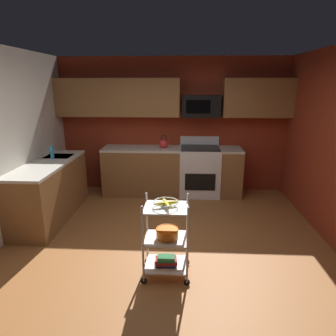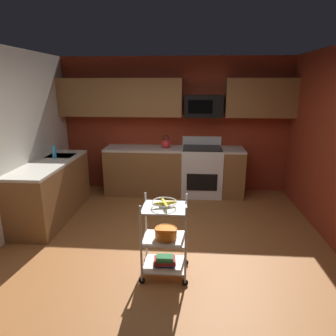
% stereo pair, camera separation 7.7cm
% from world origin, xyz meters
% --- Properties ---
extents(floor, '(4.40, 4.80, 0.04)m').
position_xyz_m(floor, '(0.00, 0.00, -0.02)').
color(floor, '#995B2D').
rests_on(floor, ground).
extents(wall_back, '(4.52, 0.06, 2.60)m').
position_xyz_m(wall_back, '(0.00, 2.43, 1.30)').
color(wall_back, maroon).
rests_on(wall_back, ground).
extents(counter_run, '(3.53, 2.39, 0.92)m').
position_xyz_m(counter_run, '(-0.78, 1.61, 0.46)').
color(counter_run, brown).
rests_on(counter_run, ground).
extents(oven_range, '(0.76, 0.65, 1.10)m').
position_xyz_m(oven_range, '(0.53, 2.10, 0.48)').
color(oven_range, white).
rests_on(oven_range, ground).
extents(upper_cabinets, '(4.40, 0.33, 0.70)m').
position_xyz_m(upper_cabinets, '(-0.12, 2.24, 1.85)').
color(upper_cabinets, brown).
extents(microwave, '(0.70, 0.39, 0.40)m').
position_xyz_m(microwave, '(0.53, 2.21, 1.70)').
color(microwave, black).
extents(rolling_cart, '(0.54, 0.40, 0.91)m').
position_xyz_m(rolling_cart, '(0.04, -0.50, 0.45)').
color(rolling_cart, silver).
rests_on(rolling_cart, ground).
extents(fruit_bowl, '(0.27, 0.27, 0.07)m').
position_xyz_m(fruit_bowl, '(0.04, -0.50, 0.88)').
color(fruit_bowl, silver).
rests_on(fruit_bowl, rolling_cart).
extents(mixing_bowl_large, '(0.25, 0.25, 0.11)m').
position_xyz_m(mixing_bowl_large, '(0.05, -0.50, 0.52)').
color(mixing_bowl_large, orange).
rests_on(mixing_bowl_large, rolling_cart).
extents(book_stack, '(0.26, 0.20, 0.08)m').
position_xyz_m(book_stack, '(0.04, -0.50, 0.17)').
color(book_stack, '#1E4C8C').
rests_on(book_stack, rolling_cart).
extents(kettle, '(0.21, 0.18, 0.26)m').
position_xyz_m(kettle, '(-0.16, 2.10, 1.00)').
color(kettle, red).
rests_on(kettle, counter_run).
extents(dish_soap_bottle, '(0.06, 0.06, 0.20)m').
position_xyz_m(dish_soap_bottle, '(-1.93, 1.18, 1.02)').
color(dish_soap_bottle, '#2D8CBF').
rests_on(dish_soap_bottle, counter_run).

